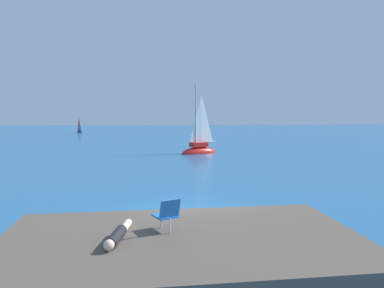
{
  "coord_description": "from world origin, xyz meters",
  "views": [
    {
      "loc": [
        -0.5,
        -11.66,
        3.28
      ],
      "look_at": [
        0.73,
        13.31,
        1.07
      ],
      "focal_mm": 34.39,
      "sensor_mm": 36.0,
      "label": 1
    }
  ],
  "objects_px": {
    "sailboat_far": "(80,132)",
    "person_sunbather": "(118,235)",
    "beach_chair": "(167,213)",
    "sailboat_near": "(199,149)"
  },
  "relations": [
    {
      "from": "sailboat_far",
      "to": "person_sunbather",
      "type": "relative_size",
      "value": 1.75
    },
    {
      "from": "sailboat_far",
      "to": "beach_chair",
      "type": "distance_m",
      "value": 51.52
    },
    {
      "from": "beach_chair",
      "to": "sailboat_far",
      "type": "bearing_deg",
      "value": -11.27
    },
    {
      "from": "sailboat_near",
      "to": "beach_chair",
      "type": "relative_size",
      "value": 7.34
    },
    {
      "from": "sailboat_far",
      "to": "beach_chair",
      "type": "xyz_separation_m",
      "value": [
        14.47,
        -49.45,
        0.79
      ]
    },
    {
      "from": "sailboat_near",
      "to": "beach_chair",
      "type": "distance_m",
      "value": 20.49
    },
    {
      "from": "sailboat_far",
      "to": "person_sunbather",
      "type": "xyz_separation_m",
      "value": [
        13.42,
        -49.93,
        0.46
      ]
    },
    {
      "from": "sailboat_near",
      "to": "beach_chair",
      "type": "height_order",
      "value": "sailboat_near"
    },
    {
      "from": "sailboat_far",
      "to": "beach_chair",
      "type": "height_order",
      "value": "sailboat_far"
    },
    {
      "from": "sailboat_near",
      "to": "sailboat_far",
      "type": "relative_size",
      "value": 1.9
    }
  ]
}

